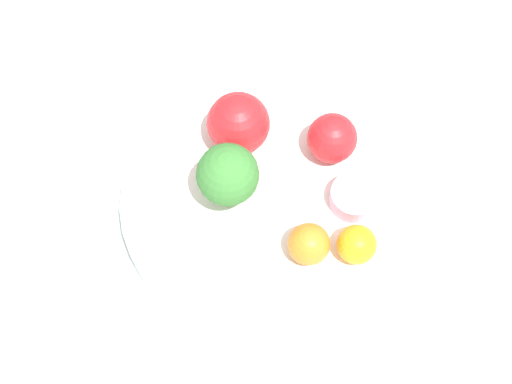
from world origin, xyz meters
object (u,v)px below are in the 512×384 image
Objects in this scene: apple_green at (238,124)px; orange_front at (309,244)px; apple_red at (332,138)px; bowl at (256,204)px; broccoli at (228,176)px; small_cup at (354,197)px; orange_back at (357,244)px.

apple_green is 0.14m from orange_front.
apple_red reaches higher than orange_front.
apple_green is at bearing -125.16° from bowl.
broccoli is at bearing 32.07° from apple_green.
orange_front is 0.85× the size of small_cup.
broccoli is 0.13m from orange_back.
apple_green is 0.16m from orange_back.
bowl is at bearing 54.84° from apple_green.
broccoli is at bearing -23.09° from apple_red.
apple_red is 1.25× the size of orange_front.
orange_back is at bearing 81.71° from apple_green.
broccoli is 0.07m from apple_green.
orange_back is at bearing 129.80° from orange_front.
broccoli reaches higher than orange_back.
orange_front is (0.05, 0.13, -0.01)m from apple_green.
orange_front is at bearing 91.93° from broccoli.
apple_red reaches higher than bowl.
apple_green reaches higher than orange_back.
broccoli is at bearing -52.94° from small_cup.
small_cup is at bearing -142.13° from orange_back.
broccoli reaches higher than orange_front.
orange_front is (0.10, 0.05, -0.00)m from apple_red.
orange_back is 0.80× the size of small_cup.
broccoli is 0.12m from small_cup.
apple_red reaches higher than small_cup.
orange_front is at bearing 68.05° from apple_green.
apple_green reaches higher than bowl.
orange_back is at bearing 97.67° from bowl.
apple_green reaches higher than apple_red.
apple_green is at bearing -147.93° from broccoli.
bowl is 0.10m from apple_red.
apple_red is 1.33× the size of orange_back.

